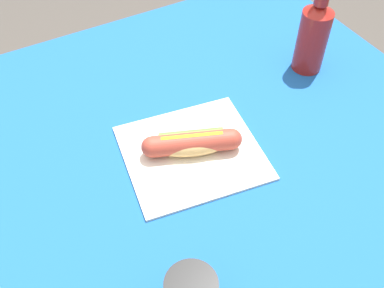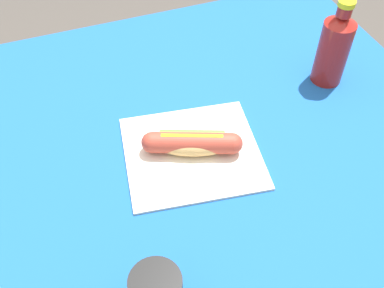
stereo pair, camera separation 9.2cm
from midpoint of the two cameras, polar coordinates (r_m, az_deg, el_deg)
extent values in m
cylinder|color=brown|center=(1.67, 6.25, 6.06)|extent=(0.07, 0.07, 0.73)
cube|color=brown|center=(0.98, -4.76, -0.76)|extent=(1.19, 0.94, 0.03)
cube|color=#19519E|center=(0.97, -4.82, -0.10)|extent=(1.25, 1.00, 0.00)
cube|color=silver|center=(0.94, -2.80, -1.25)|extent=(0.31, 0.29, 0.01)
ellipsoid|color=tan|center=(0.93, -2.85, -0.24)|extent=(0.17, 0.11, 0.04)
cylinder|color=#A83D2D|center=(0.92, -2.87, -0.02)|extent=(0.17, 0.10, 0.04)
sphere|color=#A83D2D|center=(0.93, 2.25, 0.48)|extent=(0.04, 0.04, 0.04)
sphere|color=#A83D2D|center=(0.92, -8.02, -0.53)|extent=(0.04, 0.04, 0.04)
cube|color=yellow|center=(0.91, -2.91, 0.83)|extent=(0.12, 0.05, 0.00)
cylinder|color=#568433|center=(0.93, -2.98, 1.03)|extent=(0.13, 0.07, 0.02)
cylinder|color=maroon|center=(1.13, 12.77, 12.59)|extent=(0.07, 0.07, 0.16)
cone|color=maroon|center=(1.09, 13.57, 16.38)|extent=(0.07, 0.07, 0.02)
camera|label=1|loc=(0.05, -92.87, -3.22)|focal=41.81mm
camera|label=2|loc=(0.05, 87.13, 3.22)|focal=41.81mm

